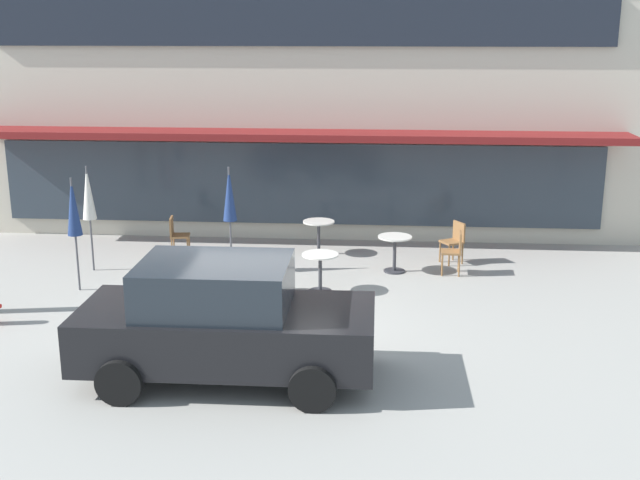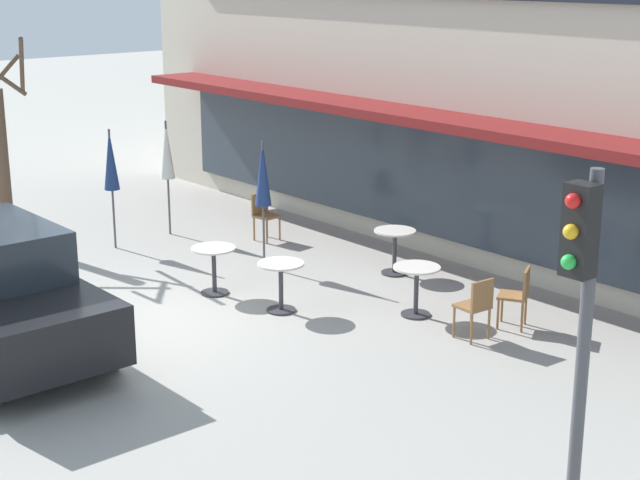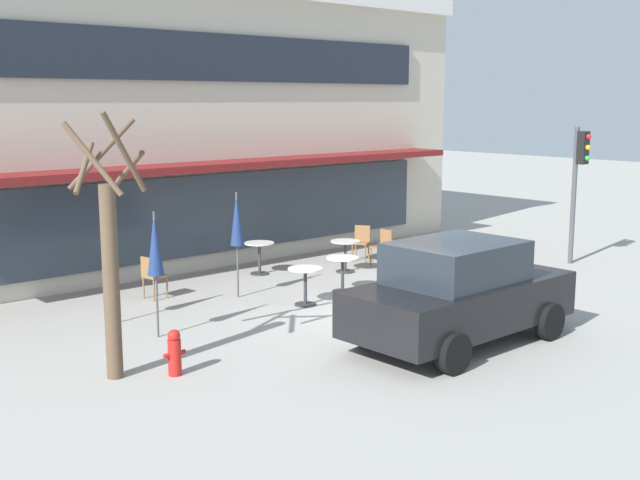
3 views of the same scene
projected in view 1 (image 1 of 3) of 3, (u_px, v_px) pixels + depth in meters
The scene contains 13 objects.
ground_plane at pixel (261, 332), 13.38m from camera, with size 80.00×80.00×0.00m, color #9E9B93.
building_facade at pixel (313, 79), 22.05m from camera, with size 17.48×9.10×6.99m.
cafe_table_near_wall at pixel (320, 266), 15.23m from camera, with size 0.70×0.70×0.76m.
cafe_table_streetside at pixel (249, 269), 15.03m from camera, with size 0.70×0.70×0.76m.
cafe_table_by_tree at pixel (395, 248), 16.48m from camera, with size 0.70×0.70×0.76m.
cafe_table_mid_patio at pixel (319, 232), 17.74m from camera, with size 0.70×0.70×0.76m.
patio_umbrella_green_folded at pixel (88, 194), 16.29m from camera, with size 0.28×0.28×2.20m.
patio_umbrella_cream_folded at pixel (229, 195), 16.17m from camera, with size 0.28×0.28×2.20m.
patio_umbrella_corner_open at pixel (73, 208), 15.05m from camera, with size 0.28×0.28×2.20m.
cafe_chair_0 at pixel (455, 249), 16.32m from camera, with size 0.42×0.42×0.89m.
cafe_chair_1 at pixel (455, 239), 17.11m from camera, with size 0.55×0.55×0.89m.
cafe_chair_2 at pixel (177, 233), 17.57m from camera, with size 0.45×0.45×0.89m.
parked_sedan at pixel (224, 321), 11.40m from camera, with size 4.21×2.03×1.76m.
Camera 1 is at (1.95, -12.39, 4.98)m, focal length 45.00 mm.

